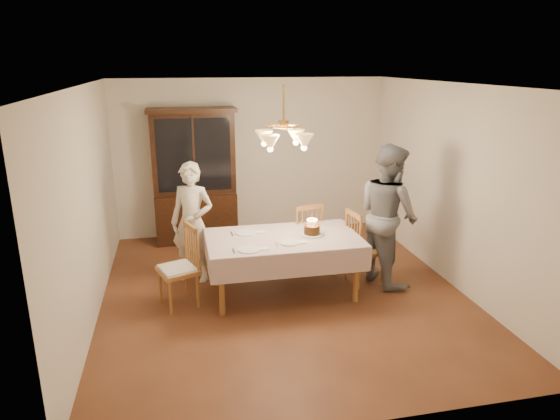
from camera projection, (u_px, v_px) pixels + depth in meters
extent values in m
plane|color=#582C19|center=(283.00, 292.00, 6.41)|extent=(5.00, 5.00, 0.00)
plane|color=white|center=(284.00, 85.00, 5.67)|extent=(5.00, 5.00, 0.00)
plane|color=beige|center=(252.00, 157.00, 8.38)|extent=(4.50, 0.00, 4.50)
plane|color=beige|center=(355.00, 280.00, 3.70)|extent=(4.50, 0.00, 4.50)
plane|color=beige|center=(88.00, 206.00, 5.59)|extent=(0.00, 5.00, 5.00)
plane|color=beige|center=(452.00, 186.00, 6.49)|extent=(0.00, 5.00, 5.00)
cube|color=brown|center=(283.00, 239.00, 6.20)|extent=(1.80, 1.00, 0.04)
cube|color=beige|center=(283.00, 237.00, 6.20)|extent=(1.90, 1.10, 0.01)
cylinder|color=brown|center=(222.00, 287.00, 5.76)|extent=(0.07, 0.07, 0.71)
cylinder|color=brown|center=(356.00, 275.00, 6.08)|extent=(0.07, 0.07, 0.71)
cylinder|color=brown|center=(215.00, 260.00, 6.54)|extent=(0.07, 0.07, 0.71)
cylinder|color=brown|center=(335.00, 250.00, 6.87)|extent=(0.07, 0.07, 0.71)
cube|color=black|center=(197.00, 217.00, 8.20)|extent=(1.30, 0.50, 0.80)
cube|color=black|center=(193.00, 153.00, 7.94)|extent=(1.30, 0.40, 1.30)
cube|color=black|center=(194.00, 155.00, 7.75)|extent=(1.14, 0.01, 1.14)
cube|color=black|center=(191.00, 110.00, 7.70)|extent=(1.38, 0.54, 0.06)
cube|color=brown|center=(303.00, 239.00, 7.01)|extent=(0.51, 0.50, 0.05)
cube|color=brown|center=(310.00, 207.00, 6.70)|extent=(0.40, 0.11, 0.06)
cylinder|color=brown|center=(309.00, 249.00, 7.30)|extent=(0.04, 0.04, 0.43)
cylinder|color=brown|center=(287.00, 253.00, 7.16)|extent=(0.04, 0.04, 0.43)
cylinder|color=brown|center=(320.00, 257.00, 7.00)|extent=(0.04, 0.04, 0.43)
cylinder|color=brown|center=(297.00, 261.00, 6.86)|extent=(0.04, 0.04, 0.43)
cube|color=brown|center=(178.00, 271.00, 5.96)|extent=(0.54, 0.56, 0.05)
cube|color=brown|center=(190.00, 227.00, 5.91)|extent=(0.17, 0.39, 0.06)
cylinder|color=brown|center=(160.00, 286.00, 6.09)|extent=(0.04, 0.04, 0.43)
cylinder|color=brown|center=(170.00, 298.00, 5.79)|extent=(0.04, 0.04, 0.43)
cylinder|color=brown|center=(187.00, 280.00, 6.26)|extent=(0.04, 0.04, 0.43)
cylinder|color=brown|center=(198.00, 291.00, 5.97)|extent=(0.04, 0.04, 0.43)
cube|color=silver|center=(177.00, 268.00, 5.95)|extent=(0.49, 0.50, 0.03)
cube|color=brown|center=(365.00, 250.00, 6.61)|extent=(0.48, 0.49, 0.05)
cube|color=brown|center=(354.00, 214.00, 6.39)|extent=(0.09, 0.40, 0.06)
cylinder|color=brown|center=(382.00, 270.00, 6.57)|extent=(0.04, 0.04, 0.43)
cylinder|color=brown|center=(369.00, 260.00, 6.89)|extent=(0.04, 0.04, 0.43)
cylinder|color=brown|center=(359.00, 274.00, 6.45)|extent=(0.04, 0.04, 0.43)
cylinder|color=brown|center=(347.00, 263.00, 6.78)|extent=(0.04, 0.04, 0.43)
imported|color=beige|center=(192.00, 223.00, 6.58)|extent=(0.70, 0.61, 1.62)
imported|color=slate|center=(388.00, 215.00, 6.52)|extent=(0.88, 1.03, 1.86)
cylinder|color=white|center=(312.00, 234.00, 6.28)|extent=(0.30, 0.30, 0.01)
cylinder|color=#351D0C|center=(312.00, 229.00, 6.26)|extent=(0.20, 0.20, 0.11)
cylinder|color=#598CD8|center=(317.00, 222.00, 6.25)|extent=(0.01, 0.01, 0.07)
sphere|color=#FFB23F|center=(317.00, 219.00, 6.23)|extent=(0.01, 0.01, 0.01)
cylinder|color=pink|center=(316.00, 222.00, 6.26)|extent=(0.01, 0.01, 0.07)
sphere|color=#FFB23F|center=(316.00, 219.00, 6.25)|extent=(0.01, 0.01, 0.01)
cylinder|color=#EACC66|center=(315.00, 222.00, 6.28)|extent=(0.01, 0.01, 0.07)
sphere|color=#FFB23F|center=(315.00, 219.00, 6.27)|extent=(0.01, 0.01, 0.01)
cylinder|color=#598CD8|center=(313.00, 221.00, 6.29)|extent=(0.01, 0.01, 0.07)
sphere|color=#FFB23F|center=(313.00, 218.00, 6.28)|extent=(0.01, 0.01, 0.01)
cylinder|color=pink|center=(312.00, 221.00, 6.29)|extent=(0.01, 0.01, 0.07)
sphere|color=#FFB23F|center=(312.00, 218.00, 6.28)|extent=(0.01, 0.01, 0.01)
cylinder|color=#EACC66|center=(310.00, 221.00, 6.29)|extent=(0.01, 0.01, 0.07)
sphere|color=#FFB23F|center=(310.00, 218.00, 6.28)|extent=(0.01, 0.01, 0.01)
cylinder|color=#598CD8|center=(309.00, 222.00, 6.28)|extent=(0.01, 0.01, 0.07)
sphere|color=#FFB23F|center=(309.00, 219.00, 6.27)|extent=(0.01, 0.01, 0.01)
cylinder|color=pink|center=(308.00, 222.00, 6.26)|extent=(0.01, 0.01, 0.07)
sphere|color=#FFB23F|center=(308.00, 219.00, 6.25)|extent=(0.01, 0.01, 0.01)
cylinder|color=#EACC66|center=(307.00, 223.00, 6.24)|extent=(0.01, 0.01, 0.07)
sphere|color=#FFB23F|center=(307.00, 219.00, 6.23)|extent=(0.01, 0.01, 0.01)
cylinder|color=#598CD8|center=(307.00, 223.00, 6.22)|extent=(0.01, 0.01, 0.07)
sphere|color=#FFB23F|center=(307.00, 220.00, 6.21)|extent=(0.01, 0.01, 0.01)
cylinder|color=pink|center=(308.00, 224.00, 6.20)|extent=(0.01, 0.01, 0.07)
sphere|color=#FFB23F|center=(308.00, 220.00, 6.19)|extent=(0.01, 0.01, 0.01)
cylinder|color=#EACC66|center=(309.00, 224.00, 6.19)|extent=(0.01, 0.01, 0.07)
sphere|color=#FFB23F|center=(309.00, 221.00, 6.18)|extent=(0.01, 0.01, 0.01)
cylinder|color=#598CD8|center=(311.00, 224.00, 6.18)|extent=(0.01, 0.01, 0.07)
sphere|color=#FFB23F|center=(311.00, 221.00, 6.17)|extent=(0.01, 0.01, 0.01)
cylinder|color=pink|center=(313.00, 224.00, 6.18)|extent=(0.01, 0.01, 0.07)
sphere|color=#FFB23F|center=(313.00, 221.00, 6.17)|extent=(0.01, 0.01, 0.01)
cylinder|color=#EACC66|center=(314.00, 224.00, 6.18)|extent=(0.01, 0.01, 0.07)
sphere|color=#FFB23F|center=(314.00, 221.00, 6.17)|extent=(0.01, 0.01, 0.01)
cylinder|color=#598CD8|center=(316.00, 224.00, 6.19)|extent=(0.01, 0.01, 0.07)
sphere|color=#FFB23F|center=(316.00, 221.00, 6.18)|extent=(0.01, 0.01, 0.01)
cylinder|color=pink|center=(316.00, 223.00, 6.21)|extent=(0.01, 0.01, 0.07)
sphere|color=#FFB23F|center=(317.00, 220.00, 6.20)|extent=(0.01, 0.01, 0.01)
cylinder|color=#EACC66|center=(317.00, 223.00, 6.23)|extent=(0.01, 0.01, 0.07)
sphere|color=#FFB23F|center=(317.00, 220.00, 6.21)|extent=(0.01, 0.01, 0.01)
cylinder|color=white|center=(249.00, 249.00, 5.77)|extent=(0.27, 0.27, 0.02)
cube|color=silver|center=(234.00, 251.00, 5.74)|extent=(0.01, 0.16, 0.01)
cube|color=silver|center=(264.00, 248.00, 5.81)|extent=(0.10, 0.10, 0.01)
cylinder|color=white|center=(290.00, 243.00, 5.98)|extent=(0.24, 0.24, 0.02)
cube|color=silver|center=(276.00, 244.00, 5.95)|extent=(0.02, 0.16, 0.01)
cube|color=silver|center=(303.00, 242.00, 6.01)|extent=(0.10, 0.10, 0.01)
cylinder|color=white|center=(246.00, 233.00, 6.33)|extent=(0.27, 0.27, 0.02)
cube|color=silver|center=(232.00, 234.00, 6.29)|extent=(0.01, 0.16, 0.01)
cube|color=silver|center=(260.00, 232.00, 6.36)|extent=(0.10, 0.10, 0.01)
cylinder|color=#BF8C3F|center=(284.00, 102.00, 5.72)|extent=(0.02, 0.02, 0.40)
cylinder|color=#BF8C3F|center=(284.00, 124.00, 5.80)|extent=(0.12, 0.12, 0.10)
cone|color=#D8994C|center=(296.00, 137.00, 6.07)|extent=(0.22, 0.22, 0.18)
sphere|color=#FFD899|center=(296.00, 143.00, 6.09)|extent=(0.07, 0.07, 0.07)
cone|color=#D8994C|center=(264.00, 138.00, 5.99)|extent=(0.22, 0.22, 0.18)
sphere|color=#FFD899|center=(264.00, 144.00, 6.01)|extent=(0.07, 0.07, 0.07)
cone|color=#D8994C|center=(270.00, 143.00, 5.62)|extent=(0.22, 0.22, 0.18)
sphere|color=#FFD899|center=(270.00, 149.00, 5.64)|extent=(0.07, 0.07, 0.07)
cone|color=#D8994C|center=(304.00, 142.00, 5.70)|extent=(0.22, 0.22, 0.18)
sphere|color=#FFD899|center=(304.00, 148.00, 5.72)|extent=(0.07, 0.07, 0.07)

